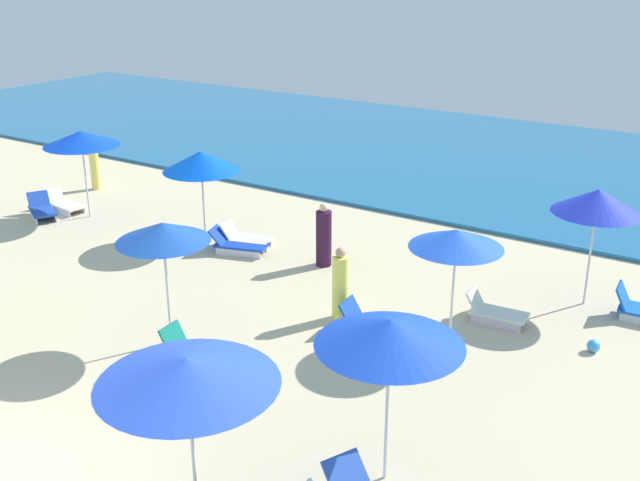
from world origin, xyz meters
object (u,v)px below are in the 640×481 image
lounge_chair_6_1 (64,204)px  beachgoer_0 (324,237)px  umbrella_1 (456,239)px  lounge_chair_1_0 (495,312)px  lounge_chair_1_1 (371,325)px  umbrella_4 (163,232)px  beach_ball_0 (593,346)px  lounge_chair_6_0 (42,209)px  umbrella_8 (390,333)px  umbrella_7 (201,161)px  umbrella_6 (81,138)px  beachgoer_1 (95,167)px  umbrella_3 (187,371)px  lounge_chair_4_0 (195,355)px  lounge_chair_7_1 (245,238)px  umbrella_2 (597,201)px  lounge_chair_7_0 (237,244)px  beachgoer_4 (340,286)px

lounge_chair_6_1 → beachgoer_0: (9.10, 0.69, 0.54)m
umbrella_1 → lounge_chair_1_0: size_ratio=1.85×
lounge_chair_1_1 → umbrella_4: umbrella_4 is taller
umbrella_1 → beach_ball_0: (2.59, 1.16, -2.13)m
lounge_chair_6_0 → umbrella_8: 15.45m
umbrella_7 → lounge_chair_1_1: bearing=-19.6°
umbrella_6 → lounge_chair_6_0: (-1.14, -0.82, -2.16)m
beach_ball_0 → beachgoer_0: bearing=172.9°
umbrella_1 → beachgoer_1: umbrella_1 is taller
lounge_chair_1_1 → beachgoer_0: bearing=43.6°
lounge_chair_6_1 → umbrella_8: bearing=-105.3°
umbrella_1 → umbrella_3: (-0.91, -6.72, 0.10)m
lounge_chair_6_1 → beachgoer_1: size_ratio=0.93×
lounge_chair_4_0 → lounge_chair_7_1: (-3.13, 5.55, -0.02)m
umbrella_2 → lounge_chair_6_1: 15.60m
umbrella_2 → lounge_chair_7_1: bearing=-170.8°
umbrella_2 → lounge_chair_4_0: (-5.54, -6.95, -2.18)m
umbrella_1 → umbrella_6: bearing=173.7°
lounge_chair_4_0 → beach_ball_0: 7.91m
umbrella_6 → umbrella_2: bearing=7.9°
umbrella_4 → umbrella_8: 5.87m
umbrella_6 → lounge_chair_7_0: 6.01m
umbrella_3 → beachgoer_4: (-1.54, 6.41, -1.60)m
beachgoer_1 → lounge_chair_7_0: bearing=-76.4°
umbrella_6 → beachgoer_1: bearing=134.3°
umbrella_3 → beachgoer_1: 16.95m
lounge_chair_1_0 → lounge_chair_4_0: 6.46m
lounge_chair_1_1 → beachgoer_4: (-0.95, 0.31, 0.54)m
umbrella_8 → beach_ball_0: 6.39m
umbrella_7 → beachgoer_1: (-6.32, 1.74, -1.51)m
umbrella_6 → lounge_chair_7_1: (5.51, 0.56, -2.16)m
lounge_chair_7_1 → umbrella_6: bearing=80.3°
umbrella_7 → lounge_chair_7_1: 2.37m
lounge_chair_1_0 → umbrella_3: umbrella_3 is taller
umbrella_1 → lounge_chair_7_1: (-6.83, 1.93, -2.01)m
umbrella_7 → lounge_chair_7_0: size_ratio=1.56×
umbrella_6 → umbrella_7: (4.28, 0.35, -0.14)m
umbrella_8 → lounge_chair_7_1: bearing=140.2°
lounge_chair_7_0 → beach_ball_0: (9.34, -0.32, -0.11)m
lounge_chair_1_0 → umbrella_1: bearing=157.0°
umbrella_2 → umbrella_4: size_ratio=1.04×
umbrella_8 → beachgoer_0: umbrella_8 is taller
lounge_chair_1_0 → beach_ball_0: bearing=-98.6°
lounge_chair_1_0 → lounge_chair_6_0: size_ratio=0.87×
lounge_chair_4_0 → lounge_chair_6_0: 10.64m
umbrella_6 → lounge_chair_6_1: bearing=-178.3°
umbrella_4 → beachgoer_1: (-9.60, 6.59, -1.66)m
umbrella_7 → lounge_chair_6_1: bearing=-176.0°
lounge_chair_1_1 → lounge_chair_7_1: bearing=60.8°
lounge_chair_4_0 → umbrella_1: bearing=-49.2°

